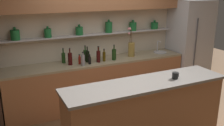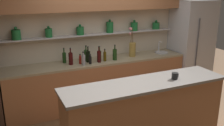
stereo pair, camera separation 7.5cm
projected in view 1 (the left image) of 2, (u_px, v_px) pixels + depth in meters
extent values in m
cube|color=beige|center=(95.00, 38.00, 5.15)|extent=(5.20, 0.10, 2.60)
cube|color=#B7B7BC|center=(94.00, 34.00, 4.97)|extent=(3.53, 0.18, 0.02)
cylinder|color=#19602D|center=(15.00, 35.00, 4.33)|extent=(0.16, 0.16, 0.18)
sphere|color=#19602D|center=(14.00, 28.00, 4.29)|extent=(0.05, 0.05, 0.05)
cylinder|color=#19602D|center=(48.00, 33.00, 4.56)|extent=(0.13, 0.13, 0.16)
sphere|color=#19602D|center=(47.00, 27.00, 4.53)|extent=(0.05, 0.05, 0.05)
cylinder|color=#19602D|center=(79.00, 31.00, 4.81)|extent=(0.14, 0.14, 0.15)
sphere|color=#19602D|center=(79.00, 26.00, 4.78)|extent=(0.05, 0.05, 0.05)
cylinder|color=#19602D|center=(109.00, 27.00, 5.06)|extent=(0.14, 0.14, 0.22)
sphere|color=#19602D|center=(109.00, 21.00, 5.02)|extent=(0.05, 0.05, 0.05)
cylinder|color=#19602D|center=(133.00, 26.00, 5.30)|extent=(0.15, 0.15, 0.18)
sphere|color=#19602D|center=(133.00, 21.00, 5.26)|extent=(0.05, 0.05, 0.05)
cylinder|color=#19602D|center=(154.00, 26.00, 5.53)|extent=(0.16, 0.16, 0.14)
sphere|color=#19602D|center=(155.00, 21.00, 5.50)|extent=(0.05, 0.05, 0.05)
cube|color=#99603D|center=(99.00, 83.00, 5.06)|extent=(3.63, 0.62, 0.88)
cube|color=gray|center=(99.00, 61.00, 4.92)|extent=(3.63, 0.62, 0.04)
cube|color=#99603D|center=(145.00, 116.00, 3.67)|extent=(2.39, 0.55, 0.98)
cube|color=slate|center=(147.00, 83.00, 3.52)|extent=(2.45, 0.61, 0.04)
cube|color=#B7B7BC|center=(189.00, 45.00, 5.78)|extent=(0.83, 0.70, 2.05)
cylinder|color=#4C4C51|center=(196.00, 44.00, 5.37)|extent=(0.02, 0.02, 1.12)
cylinder|color=olive|center=(131.00, 49.00, 5.19)|extent=(0.14, 0.14, 0.29)
cylinder|color=#4C3319|center=(131.00, 38.00, 5.12)|extent=(0.01, 0.03, 0.20)
sphere|color=pink|center=(129.00, 33.00, 5.09)|extent=(0.04, 0.04, 0.04)
cylinder|color=#4C3319|center=(130.00, 36.00, 5.13)|extent=(0.06, 0.04, 0.28)
sphere|color=pink|center=(129.00, 29.00, 5.11)|extent=(0.05, 0.05, 0.05)
cylinder|color=#4C3319|center=(132.00, 36.00, 5.11)|extent=(0.02, 0.06, 0.29)
sphere|color=pink|center=(130.00, 29.00, 5.06)|extent=(0.06, 0.06, 0.06)
cylinder|color=#B7B7BC|center=(160.00, 52.00, 5.52)|extent=(0.29, 0.29, 0.02)
cylinder|color=#B7B7BC|center=(157.00, 46.00, 5.58)|extent=(0.02, 0.02, 0.22)
cylinder|color=#B7B7BC|center=(159.00, 42.00, 5.50)|extent=(0.02, 0.12, 0.02)
cylinder|color=#193814|center=(63.00, 58.00, 4.73)|extent=(0.07, 0.07, 0.20)
cylinder|color=#193814|center=(63.00, 51.00, 4.69)|extent=(0.02, 0.02, 0.08)
cylinder|color=black|center=(63.00, 49.00, 4.68)|extent=(0.03, 0.03, 0.01)
cylinder|color=#380C0C|center=(98.00, 57.00, 4.78)|extent=(0.07, 0.07, 0.22)
cylinder|color=#380C0C|center=(98.00, 49.00, 4.74)|extent=(0.02, 0.02, 0.08)
cylinder|color=black|center=(98.00, 47.00, 4.72)|extent=(0.03, 0.03, 0.01)
cylinder|color=#193814|center=(85.00, 55.00, 4.89)|extent=(0.08, 0.08, 0.21)
cylinder|color=#193814|center=(85.00, 48.00, 4.85)|extent=(0.02, 0.02, 0.08)
cylinder|color=black|center=(85.00, 46.00, 4.83)|extent=(0.03, 0.03, 0.01)
cylinder|color=#193814|center=(99.00, 56.00, 4.87)|extent=(0.07, 0.07, 0.20)
cylinder|color=#193814|center=(99.00, 49.00, 4.83)|extent=(0.02, 0.02, 0.08)
cylinder|color=black|center=(99.00, 47.00, 4.82)|extent=(0.03, 0.03, 0.01)
cylinder|color=black|center=(90.00, 60.00, 4.67)|extent=(0.05, 0.05, 0.14)
cylinder|color=black|center=(90.00, 56.00, 4.65)|extent=(0.03, 0.03, 0.04)
cylinder|color=black|center=(90.00, 55.00, 4.64)|extent=(0.03, 0.03, 0.01)
cylinder|color=gray|center=(83.00, 60.00, 4.58)|extent=(0.07, 0.07, 0.20)
cylinder|color=gray|center=(83.00, 54.00, 4.55)|extent=(0.03, 0.03, 0.04)
cylinder|color=black|center=(83.00, 52.00, 4.54)|extent=(0.03, 0.03, 0.01)
cylinder|color=#380C0C|center=(70.00, 59.00, 4.61)|extent=(0.08, 0.08, 0.22)
cylinder|color=#380C0C|center=(70.00, 51.00, 4.57)|extent=(0.02, 0.02, 0.08)
cylinder|color=black|center=(70.00, 49.00, 4.56)|extent=(0.03, 0.03, 0.01)
cylinder|color=#47380A|center=(104.00, 57.00, 4.85)|extent=(0.06, 0.06, 0.18)
cylinder|color=#47380A|center=(104.00, 51.00, 4.81)|extent=(0.03, 0.03, 0.05)
cylinder|color=black|center=(104.00, 49.00, 4.81)|extent=(0.03, 0.03, 0.01)
cylinder|color=#193814|center=(114.00, 55.00, 4.93)|extent=(0.08, 0.08, 0.21)
cylinder|color=#193814|center=(114.00, 47.00, 4.89)|extent=(0.02, 0.02, 0.08)
cylinder|color=black|center=(114.00, 45.00, 4.88)|extent=(0.03, 0.03, 0.01)
cylinder|color=black|center=(87.00, 57.00, 4.78)|extent=(0.08, 0.08, 0.21)
cylinder|color=black|center=(87.00, 49.00, 4.74)|extent=(0.02, 0.02, 0.08)
cylinder|color=black|center=(87.00, 47.00, 4.72)|extent=(0.03, 0.03, 0.01)
cylinder|color=maroon|center=(80.00, 60.00, 4.68)|extent=(0.05, 0.05, 0.14)
cylinder|color=maroon|center=(79.00, 56.00, 4.66)|extent=(0.03, 0.03, 0.04)
cylinder|color=black|center=(79.00, 55.00, 4.65)|extent=(0.03, 0.03, 0.01)
cylinder|color=black|center=(175.00, 76.00, 3.63)|extent=(0.09, 0.09, 0.10)
cube|color=black|center=(178.00, 75.00, 3.65)|extent=(0.02, 0.01, 0.06)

